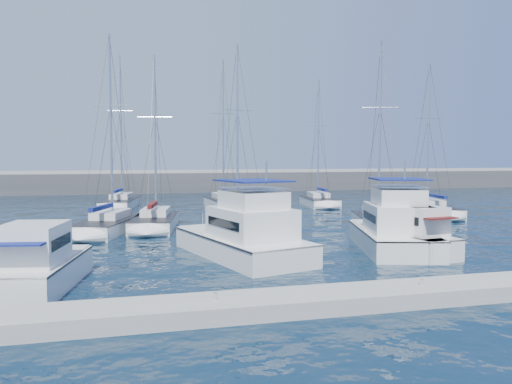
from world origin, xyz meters
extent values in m
plane|color=black|center=(0.00, 0.00, 0.00)|extent=(220.00, 220.00, 0.00)
cube|color=#424244|center=(0.00, 52.00, 1.00)|extent=(160.00, 6.00, 4.00)
cube|color=gray|center=(0.00, 52.00, 3.20)|extent=(160.00, 1.20, 0.50)
cube|color=gray|center=(0.00, -11.00, 0.30)|extent=(40.00, 2.20, 0.60)
cylinder|color=silver|center=(-8.00, -11.00, 0.72)|extent=(0.16, 0.16, 0.25)
cylinder|color=silver|center=(0.00, -11.00, 0.72)|extent=(0.16, 0.16, 0.25)
cube|color=silver|center=(-14.49, -5.36, 0.40)|extent=(3.78, 6.87, 1.60)
cube|color=#262628|center=(-14.49, -5.36, 1.15)|extent=(3.83, 6.88, 0.08)
cube|color=silver|center=(-14.63, -6.14, 2.00)|extent=(2.78, 3.36, 1.60)
cube|color=black|center=(-14.63, -6.14, 2.08)|extent=(2.72, 2.78, 0.45)
cube|color=navy|center=(-14.83, -7.31, 2.30)|extent=(2.47, 2.32, 0.07)
cube|color=silver|center=(-4.83, -0.93, 0.40)|extent=(6.37, 10.30, 1.60)
cube|color=#262628|center=(-4.83, -0.93, 1.15)|extent=(6.45, 10.32, 0.08)
cube|color=silver|center=(-4.52, -2.05, 2.00)|extent=(4.43, 5.18, 1.60)
cube|color=black|center=(-4.52, -2.05, 2.08)|extent=(4.25, 4.34, 0.45)
cube|color=silver|center=(-4.46, -2.25, 3.25)|extent=(3.42, 3.72, 0.90)
cube|color=navy|center=(-4.46, -2.25, 4.25)|extent=(3.86, 4.23, 0.08)
cube|color=silver|center=(4.35, -1.10, 0.40)|extent=(5.96, 9.49, 1.60)
cube|color=#262628|center=(4.35, -1.10, 1.15)|extent=(6.03, 9.51, 0.08)
cube|color=silver|center=(4.06, -2.13, 2.00)|extent=(4.14, 4.79, 1.60)
cube|color=black|center=(4.06, -2.13, 2.08)|extent=(3.98, 4.02, 0.45)
cube|color=silver|center=(4.01, -2.32, 3.25)|extent=(3.20, 3.44, 0.90)
cube|color=navy|center=(4.01, -2.32, 4.25)|extent=(3.61, 3.91, 0.08)
cube|color=silver|center=(4.68, -2.67, 0.40)|extent=(2.99, 5.95, 1.60)
cube|color=#262628|center=(4.68, -2.67, 1.15)|extent=(3.04, 5.96, 0.08)
cube|color=silver|center=(4.77, -3.36, 2.00)|extent=(2.26, 2.87, 1.60)
cube|color=black|center=(4.77, -3.36, 2.08)|extent=(2.23, 2.35, 0.45)
cube|color=#4F110F|center=(4.90, -4.40, 2.30)|extent=(2.04, 1.96, 0.07)
cube|color=silver|center=(-12.29, 10.19, 0.30)|extent=(5.53, 9.00, 1.30)
cube|color=#262628|center=(-12.29, 10.19, 0.93)|extent=(5.58, 9.02, 0.06)
cube|color=silver|center=(-12.13, 10.69, 1.25)|extent=(3.02, 4.14, 0.55)
cylinder|color=silver|center=(-12.03, 10.99, 7.98)|extent=(0.18, 0.18, 13.07)
cylinder|color=silver|center=(-12.70, 8.98, 1.80)|extent=(1.45, 4.06, 0.12)
cube|color=navy|center=(-12.73, 8.88, 1.95)|extent=(1.54, 3.73, 0.28)
cube|color=silver|center=(-8.91, 11.27, 0.30)|extent=(4.34, 8.39, 1.30)
cube|color=#262628|center=(-8.91, 11.27, 0.93)|extent=(4.40, 8.41, 0.06)
cube|color=silver|center=(-8.82, 11.77, 1.25)|extent=(2.53, 3.78, 0.55)
cylinder|color=silver|center=(-8.77, 12.06, 7.41)|extent=(0.18, 0.18, 11.92)
cylinder|color=silver|center=(-9.11, 10.09, 1.80)|extent=(0.81, 3.96, 0.12)
cube|color=#4F110F|center=(-9.13, 9.99, 1.95)|extent=(0.97, 3.60, 0.28)
cube|color=silver|center=(-2.22, 10.68, 0.30)|extent=(4.24, 7.81, 1.30)
cube|color=#262628|center=(-2.22, 10.68, 0.93)|extent=(4.30, 7.82, 0.06)
cube|color=silver|center=(-2.31, 11.13, 1.25)|extent=(2.46, 3.53, 0.55)
cylinder|color=silver|center=(-2.36, 11.40, 7.93)|extent=(0.18, 0.18, 12.96)
cylinder|color=silver|center=(-2.01, 9.59, 1.80)|extent=(0.81, 3.65, 0.12)
cube|color=navy|center=(-2.00, 9.49, 1.95)|extent=(0.97, 3.33, 0.28)
cube|color=silver|center=(7.74, 6.53, 0.30)|extent=(5.72, 9.91, 1.30)
cube|color=#262628|center=(7.74, 6.53, 0.93)|extent=(5.78, 9.93, 0.06)
cube|color=silver|center=(7.91, 7.09, 1.25)|extent=(3.13, 4.53, 0.55)
cylinder|color=silver|center=(8.01, 7.43, 7.99)|extent=(0.18, 0.18, 13.08)
cylinder|color=silver|center=(7.33, 5.18, 1.80)|extent=(1.49, 4.54, 0.12)
cube|color=#4F110F|center=(7.30, 5.08, 1.95)|extent=(1.57, 4.15, 0.28)
cube|color=silver|center=(16.46, 13.26, 0.30)|extent=(4.18, 8.25, 1.30)
cube|color=#262628|center=(16.46, 13.26, 0.93)|extent=(4.24, 8.26, 0.06)
cube|color=silver|center=(16.54, 13.74, 1.25)|extent=(2.46, 3.71, 0.55)
cylinder|color=silver|center=(16.59, 14.03, 7.87)|extent=(0.18, 0.18, 12.84)
cylinder|color=silver|center=(16.28, 12.09, 1.80)|extent=(0.72, 3.91, 0.12)
cube|color=navy|center=(16.27, 11.99, 1.95)|extent=(0.89, 3.56, 0.28)
cube|color=silver|center=(-11.71, 28.44, 0.30)|extent=(4.51, 9.44, 1.30)
cube|color=#262628|center=(-11.71, 28.44, 0.93)|extent=(4.57, 9.45, 0.06)
cube|color=silver|center=(-11.61, 29.00, 1.25)|extent=(2.60, 4.24, 0.55)
cylinder|color=silver|center=(-11.55, 29.33, 9.05)|extent=(0.18, 0.18, 15.19)
cylinder|color=silver|center=(-11.94, 27.10, 1.80)|extent=(0.90, 4.48, 0.12)
cube|color=navy|center=(-11.96, 27.00, 1.95)|extent=(1.05, 4.08, 0.28)
cube|color=silver|center=(-0.62, 25.84, 0.30)|extent=(3.52, 8.37, 1.30)
cube|color=#262628|center=(-0.62, 25.84, 0.93)|extent=(3.58, 8.37, 0.06)
cube|color=silver|center=(-0.65, 26.36, 1.25)|extent=(2.20, 3.70, 0.55)
cylinder|color=silver|center=(-0.66, 26.66, 8.81)|extent=(0.18, 0.18, 14.72)
cylinder|color=silver|center=(-0.56, 24.61, 1.80)|extent=(0.33, 4.11, 0.12)
cube|color=navy|center=(-0.55, 24.51, 1.95)|extent=(0.54, 3.71, 0.28)
cube|color=silver|center=(9.91, 24.67, 0.30)|extent=(3.90, 7.58, 1.30)
cube|color=#262628|center=(9.91, 24.67, 0.93)|extent=(3.96, 7.59, 0.06)
cube|color=silver|center=(9.97, 25.12, 1.25)|extent=(2.34, 3.40, 0.55)
cylinder|color=silver|center=(10.01, 25.39, 7.83)|extent=(0.18, 0.18, 12.77)
cylinder|color=silver|center=(9.77, 23.59, 1.80)|extent=(0.58, 3.61, 0.12)
cube|color=navy|center=(9.76, 23.49, 1.95)|extent=(0.76, 3.28, 0.28)
camera|label=1|loc=(-10.81, -27.64, 5.49)|focal=35.00mm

